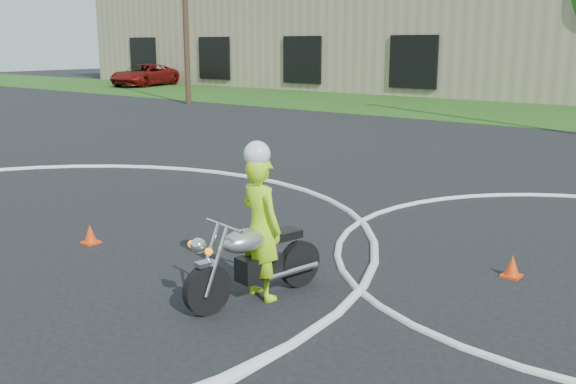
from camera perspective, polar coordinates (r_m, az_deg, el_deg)
The scene contains 7 objects.
grass_strip at distance 30.44m, azimuth 19.99°, elevation 6.61°, with size 120.00×10.00×0.02m, color #1E4714.
course_markings at distance 10.12m, azimuth -12.14°, elevation -4.48°, with size 19.05×19.05×0.12m.
primary_motorcycle at distance 7.65m, azimuth -3.10°, elevation -6.07°, with size 0.79×1.95×1.03m.
rider_primary_grp at distance 7.62m, azimuth -2.44°, elevation -2.80°, with size 0.70×0.53×1.92m.
pickup_grp at distance 48.49m, azimuth -12.64°, elevation 10.11°, with size 4.02×6.21×1.59m.
traffic_cones at distance 7.69m, azimuth -7.26°, elevation -8.96°, with size 20.27×12.19×0.30m.
warehouse at distance 50.07m, azimuth 5.20°, elevation 14.30°, with size 41.00×17.00×8.30m.
Camera 1 is at (9.72, -1.69, 3.00)m, focal length 40.00 mm.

